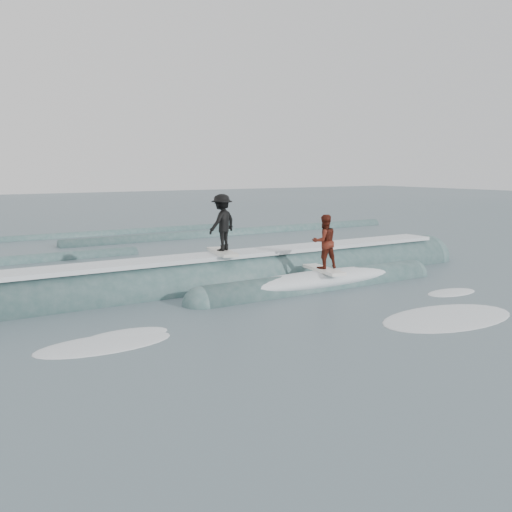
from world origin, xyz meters
TOP-DOWN VIEW (x-y plane):
  - ground at (0.00, 0.00)m, footprint 160.00×160.00m
  - breaking_wave at (0.33, 4.94)m, footprint 21.20×3.84m
  - surfer_black at (-0.75, 5.34)m, footprint 1.44×2.07m
  - surfer_red at (1.97, 3.14)m, footprint 0.99×2.06m
  - whitewater at (0.36, -0.75)m, footprint 14.52×5.86m
  - far_swells at (-0.98, 17.65)m, footprint 41.39×8.65m

SIDE VIEW (x-z plane):
  - ground at x=0.00m, z-range 0.00..0.00m
  - whitewater at x=0.36m, z-range -0.05..0.05m
  - far_swells at x=-0.98m, z-range -0.40..0.40m
  - breaking_wave at x=0.33m, z-range -1.01..1.10m
  - surfer_red at x=1.97m, z-range 0.54..2.47m
  - surfer_black at x=-0.75m, z-range 1.12..3.16m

